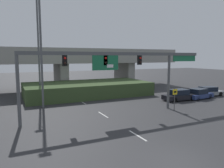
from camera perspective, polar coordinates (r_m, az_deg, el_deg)
The scene contains 11 objects.
ground_plane at distance 13.42m, azimuth 17.18°, elevation -18.63°, with size 160.00×160.00×0.00m, color #2D2D30.
lane_markings at distance 25.09m, azimuth -5.27°, elevation -6.22°, with size 0.14×21.90×0.01m.
signal_gantry at distance 21.46m, azimuth 1.58°, elevation 5.47°, with size 19.43×0.44×6.23m.
speed_limit_sign at distance 24.54m, azimuth 16.07°, elevation -3.08°, with size 0.60×0.11×2.38m.
highway_light_pole_near at distance 31.08m, azimuth -18.70°, elevation 10.44°, with size 0.70×0.36×14.81m.
highway_light_pole_far at distance 25.91m, azimuth -18.11°, elevation 10.38°, with size 0.70×0.36×14.07m.
overpass_bridge at distance 39.69m, azimuth -13.28°, elevation 5.78°, with size 44.98×7.83×7.24m.
grass_embankment at distance 33.16m, azimuth -6.37°, elevation -1.27°, with size 18.18×8.74×1.96m.
parked_sedan_near_right at distance 30.52m, azimuth 17.16°, elevation -2.83°, with size 4.69×1.94×1.48m.
parked_sedan_mid_right at distance 32.68m, azimuth 21.70°, elevation -2.43°, with size 4.41×2.37×1.41m.
parked_sedan_far_right at distance 35.73m, azimuth 23.92°, elevation -1.80°, with size 4.62×2.59×1.36m.
Camera 1 is at (-8.33, -8.82, 5.75)m, focal length 35.00 mm.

